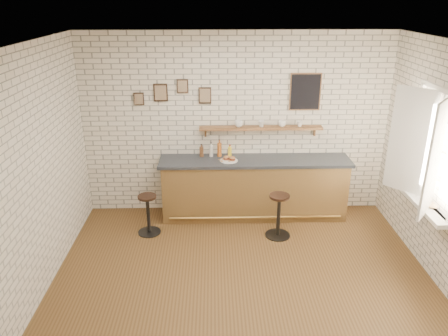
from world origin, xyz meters
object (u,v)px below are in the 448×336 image
Objects in this scene: ciabatta_sandwich at (229,158)px; bar_stool_right at (279,214)px; sandwich_plate at (229,160)px; book_upper at (424,203)px; book_lower at (424,205)px; shelf_cup_b at (261,124)px; bar_counter at (254,188)px; bitters_bottle_amber at (219,149)px; condiment_bottle_yellow at (230,151)px; bitters_bottle_white at (211,151)px; shelf_cup_d at (300,124)px; bar_stool_left at (148,213)px; shelf_cup_c at (282,124)px; bitters_bottle_brown at (202,151)px; shelf_cup_a at (239,124)px.

ciabatta_sandwich is 0.30× the size of bar_stool_right.
book_upper is (2.51, -1.48, -0.06)m from sandwich_plate.
shelf_cup_b is at bearing 126.00° from book_lower.
bar_counter is 2.63m from book_lower.
condiment_bottle_yellow is (0.17, 0.00, -0.04)m from bitters_bottle_amber.
book_lower is 0.02m from book_upper.
shelf_cup_d reaches higher than bitters_bottle_white.
sandwich_plate is 1.52m from bar_stool_left.
shelf_cup_b is at bearing 93.52° from shelf_cup_c.
bar_stool_right is at bearing -35.84° from bitters_bottle_brown.
bar_stool_right is 6.55× the size of shelf_cup_b.
bar_stool_left is at bearing -144.19° from bitters_bottle_white.
book_lower is (2.79, -1.70, -0.17)m from bitters_bottle_white.
bar_stool_left is 2.29m from shelf_cup_b.
sandwich_plate is at bearing 169.28° from shelf_cup_b.
bitters_bottle_white is 1.23m from shelf_cup_c.
shelf_cup_d is at bearing 65.08° from bar_stool_right.
sandwich_plate is 2.06× the size of shelf_cup_a.
shelf_cup_d is at bearing -4.76° from shelf_cup_a.
shelf_cup_b is (0.68, 0.04, 0.42)m from bitters_bottle_amber.
condiment_bottle_yellow is 0.69m from shelf_cup_b.
bitters_bottle_amber reaches higher than bar_counter.
bar_counter is 14.45× the size of bitters_bottle_brown.
shelf_cup_a reaches higher than book_lower.
condiment_bottle_yellow is at bearing 0.00° from bitters_bottle_brown.
shelf_cup_a reaches higher than condiment_bottle_yellow.
bitters_bottle_brown is at bearing 169.37° from bar_counter.
book_upper is at bearing -77.25° from shelf_cup_b.
bitters_bottle_brown is 0.46m from condiment_bottle_yellow.
bar_counter is 15.29× the size of book_lower.
bar_counter is at bearing 130.94° from book_lower.
bitters_bottle_brown reaches higher than ciabatta_sandwich.
bitters_bottle_brown is (-0.45, 0.21, 0.04)m from ciabatta_sandwich.
ciabatta_sandwich reaches higher than book_upper.
book_lower is at bearing -30.78° from ciabatta_sandwich.
ciabatta_sandwich is at bearing -36.42° from bitters_bottle_white.
book_lower reaches higher than bar_stool_right.
ciabatta_sandwich is 1.04× the size of book_lower.
book_lower is at bearing -30.01° from bitters_bottle_brown.
bitters_bottle_amber is 2.15× the size of shelf_cup_a.
shelf_cup_c reaches higher than bar_stool_left.
ciabatta_sandwich is 0.37m from bitters_bottle_white.
bitters_bottle_brown is at bearing 154.49° from ciabatta_sandwich.
shelf_cup_d is (1.13, 0.04, 0.45)m from condiment_bottle_yellow.
bar_stool_right is at bearing 175.39° from shelf_cup_c.
bitters_bottle_brown is at bearing 180.00° from condiment_bottle_yellow.
bitters_bottle_brown is 0.76m from shelf_cup_a.
bitters_bottle_white is 1.19× the size of book_lower.
bar_stool_left is (-1.69, -0.55, -0.16)m from bar_counter.
condiment_bottle_yellow is at bearing -169.85° from shelf_cup_a.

